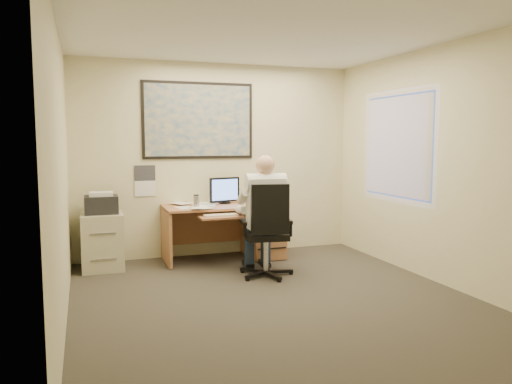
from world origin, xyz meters
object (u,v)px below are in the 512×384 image
object	(u,v)px
desk	(246,226)
filing_cabinet	(102,236)
person	(265,216)
office_chair	(268,250)

from	to	relation	value
desk	filing_cabinet	world-z (taller)	desk
desk	filing_cabinet	distance (m)	1.92
person	office_chair	bearing A→B (deg)	-78.99
desk	person	xyz separation A→B (m)	(-0.07, -0.97, 0.28)
office_chair	person	world-z (taller)	person
office_chair	filing_cabinet	bearing A→B (deg)	158.86
filing_cabinet	person	world-z (taller)	person
desk	office_chair	bearing A→B (deg)	-93.60
office_chair	person	bearing A→B (deg)	103.93
desk	office_chair	xyz separation A→B (m)	(-0.07, -1.05, -0.11)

